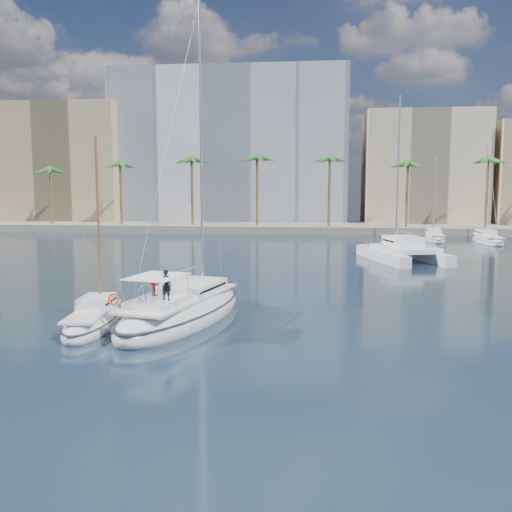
# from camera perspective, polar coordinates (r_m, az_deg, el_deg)

# --- Properties ---
(ground) EXTENTS (160.00, 160.00, 0.00)m
(ground) POSITION_cam_1_polar(r_m,az_deg,el_deg) (34.37, -0.75, -5.91)
(ground) COLOR black
(ground) RESTS_ON ground
(quay) EXTENTS (120.00, 14.00, 1.20)m
(quay) POSITION_cam_1_polar(r_m,az_deg,el_deg) (94.58, 3.77, 2.87)
(quay) COLOR gray
(quay) RESTS_ON ground
(building_modern) EXTENTS (42.00, 16.00, 28.00)m
(building_modern) POSITION_cam_1_polar(r_m,az_deg,el_deg) (107.60, -2.39, 10.56)
(building_modern) COLOR white
(building_modern) RESTS_ON ground
(building_tan_left) EXTENTS (22.00, 14.00, 22.00)m
(building_tan_left) POSITION_cam_1_polar(r_m,az_deg,el_deg) (112.17, -18.21, 8.53)
(building_tan_left) COLOR tan
(building_tan_left) RESTS_ON ground
(building_beige) EXTENTS (20.00, 14.00, 20.00)m
(building_beige) POSITION_cam_1_polar(r_m,az_deg,el_deg) (104.77, 16.27, 8.17)
(building_beige) COLOR beige
(building_beige) RESTS_ON ground
(palm_left) EXTENTS (3.60, 3.60, 12.30)m
(palm_left) POSITION_cam_1_polar(r_m,az_deg,el_deg) (97.95, -16.81, 8.40)
(palm_left) COLOR brown
(palm_left) RESTS_ON ground
(palm_centre) EXTENTS (3.60, 3.60, 12.30)m
(palm_centre) POSITION_cam_1_polar(r_m,az_deg,el_deg) (90.34, 3.71, 8.81)
(palm_centre) COLOR brown
(palm_centre) RESTS_ON ground
(main_sloop) EXTENTS (7.09, 13.67, 19.38)m
(main_sloop) POSITION_cam_1_polar(r_m,az_deg,el_deg) (33.03, -7.35, -5.50)
(main_sloop) COLOR silver
(main_sloop) RESTS_ON ground
(small_sloop) EXTENTS (3.12, 7.88, 11.05)m
(small_sloop) POSITION_cam_1_polar(r_m,az_deg,el_deg) (32.55, -15.95, -6.20)
(small_sloop) COLOR silver
(small_sloop) RESTS_ON ground
(catamaran) EXTENTS (8.69, 12.57, 16.74)m
(catamaran) POSITION_cam_1_polar(r_m,az_deg,el_deg) (59.94, 14.50, 0.62)
(catamaran) COLOR silver
(catamaran) RESTS_ON ground
(seagull) EXTENTS (1.00, 0.43, 0.18)m
(seagull) POSITION_cam_1_polar(r_m,az_deg,el_deg) (41.97, -4.30, -2.29)
(seagull) COLOR silver
(seagull) RESTS_ON ground
(moored_yacht_a) EXTENTS (3.37, 9.52, 11.90)m
(moored_yacht_a) POSITION_cam_1_polar(r_m,az_deg,el_deg) (82.15, 17.40, 1.47)
(moored_yacht_a) COLOR silver
(moored_yacht_a) RESTS_ON ground
(moored_yacht_b) EXTENTS (3.32, 10.83, 13.72)m
(moored_yacht_b) POSITION_cam_1_polar(r_m,az_deg,el_deg) (81.73, 22.15, 1.24)
(moored_yacht_b) COLOR silver
(moored_yacht_b) RESTS_ON ground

